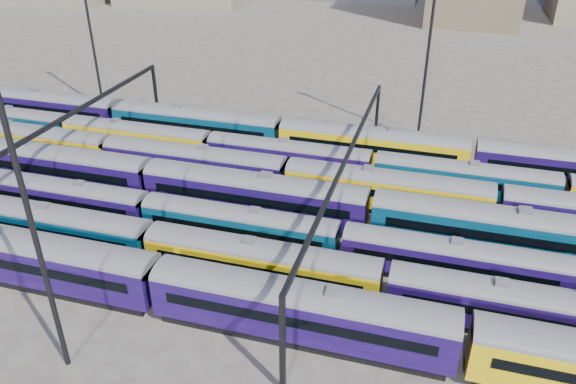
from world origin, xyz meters
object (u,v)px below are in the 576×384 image
(rake_0, at_px, (157,278))
(rake_2, at_px, (239,222))
(rake_1, at_px, (385,281))
(mast_2, at_px, (22,187))

(rake_0, distance_m, rake_2, 10.42)
(rake_1, height_order, rake_2, rake_1)
(rake_0, relative_size, rake_1, 1.13)
(rake_1, bearing_deg, mast_2, -149.29)
(rake_0, distance_m, mast_2, 13.54)
(mast_2, bearing_deg, rake_2, 69.38)
(rake_1, bearing_deg, rake_2, 160.09)
(rake_1, bearing_deg, rake_0, -163.33)
(rake_2, relative_size, mast_2, 5.09)
(rake_0, bearing_deg, rake_2, 73.86)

